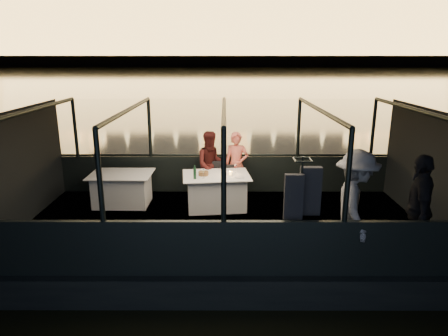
{
  "coord_description": "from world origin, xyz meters",
  "views": [
    {
      "loc": [
        0.01,
        -7.51,
        3.77
      ],
      "look_at": [
        0.0,
        0.4,
        1.55
      ],
      "focal_mm": 32.0,
      "sensor_mm": 36.0,
      "label": 1
    }
  ],
  "objects_px": {
    "chair_port_right": "(232,182)",
    "dining_table_central": "(216,191)",
    "person_woman_coral": "(236,167)",
    "coat_stand": "(300,215)",
    "wine_bottle": "(195,172)",
    "passenger_stripe": "(354,211)",
    "chair_port_left": "(213,181)",
    "dining_table_aft": "(122,188)",
    "person_man_maroon": "(212,167)",
    "passenger_dark": "(418,211)"
  },
  "relations": [
    {
      "from": "chair_port_right",
      "to": "dining_table_central",
      "type": "bearing_deg",
      "value": -137.77
    },
    {
      "from": "dining_table_central",
      "to": "person_woman_coral",
      "type": "relative_size",
      "value": 0.92
    },
    {
      "from": "coat_stand",
      "to": "person_woman_coral",
      "type": "relative_size",
      "value": 1.16
    },
    {
      "from": "chair_port_right",
      "to": "wine_bottle",
      "type": "bearing_deg",
      "value": -146.59
    },
    {
      "from": "dining_table_central",
      "to": "passenger_stripe",
      "type": "xyz_separation_m",
      "value": [
        2.29,
        -2.33,
        0.47
      ]
    },
    {
      "from": "chair_port_left",
      "to": "passenger_stripe",
      "type": "relative_size",
      "value": 0.46
    },
    {
      "from": "dining_table_aft",
      "to": "chair_port_left",
      "type": "bearing_deg",
      "value": 9.37
    },
    {
      "from": "chair_port_left",
      "to": "wine_bottle",
      "type": "distance_m",
      "value": 1.03
    },
    {
      "from": "chair_port_right",
      "to": "chair_port_left",
      "type": "bearing_deg",
      "value": 159.7
    },
    {
      "from": "dining_table_aft",
      "to": "person_man_maroon",
      "type": "relative_size",
      "value": 0.86
    },
    {
      "from": "person_man_maroon",
      "to": "passenger_stripe",
      "type": "bearing_deg",
      "value": -65.49
    },
    {
      "from": "passenger_stripe",
      "to": "chair_port_left",
      "type": "bearing_deg",
      "value": 47.0
    },
    {
      "from": "passenger_dark",
      "to": "wine_bottle",
      "type": "xyz_separation_m",
      "value": [
        -3.77,
        2.03,
        0.06
      ]
    },
    {
      "from": "dining_table_central",
      "to": "person_man_maroon",
      "type": "relative_size",
      "value": 0.91
    },
    {
      "from": "dining_table_aft",
      "to": "passenger_dark",
      "type": "bearing_deg",
      "value": -24.86
    },
    {
      "from": "dining_table_aft",
      "to": "dining_table_central",
      "type": "bearing_deg",
      "value": -5.62
    },
    {
      "from": "person_woman_coral",
      "to": "wine_bottle",
      "type": "relative_size",
      "value": 5.29
    },
    {
      "from": "passenger_stripe",
      "to": "passenger_dark",
      "type": "height_order",
      "value": "passenger_stripe"
    },
    {
      "from": "chair_port_right",
      "to": "passenger_dark",
      "type": "distance_m",
      "value": 4.09
    },
    {
      "from": "dining_table_central",
      "to": "chair_port_left",
      "type": "relative_size",
      "value": 1.67
    },
    {
      "from": "dining_table_central",
      "to": "coat_stand",
      "type": "bearing_deg",
      "value": -62.61
    },
    {
      "from": "chair_port_right",
      "to": "person_man_maroon",
      "type": "xyz_separation_m",
      "value": [
        -0.49,
        0.25,
        0.3
      ]
    },
    {
      "from": "person_man_maroon",
      "to": "passenger_stripe",
      "type": "xyz_separation_m",
      "value": [
        2.42,
        -3.05,
        0.1
      ]
    },
    {
      "from": "chair_port_right",
      "to": "person_man_maroon",
      "type": "distance_m",
      "value": 0.63
    },
    {
      "from": "chair_port_left",
      "to": "person_man_maroon",
      "type": "relative_size",
      "value": 0.55
    },
    {
      "from": "dining_table_aft",
      "to": "wine_bottle",
      "type": "distance_m",
      "value": 1.85
    },
    {
      "from": "coat_stand",
      "to": "person_woman_coral",
      "type": "height_order",
      "value": "coat_stand"
    },
    {
      "from": "chair_port_right",
      "to": "passenger_stripe",
      "type": "height_order",
      "value": "passenger_stripe"
    },
    {
      "from": "chair_port_right",
      "to": "person_woman_coral",
      "type": "relative_size",
      "value": 0.52
    },
    {
      "from": "dining_table_aft",
      "to": "wine_bottle",
      "type": "height_order",
      "value": "wine_bottle"
    },
    {
      "from": "passenger_dark",
      "to": "wine_bottle",
      "type": "relative_size",
      "value": 6.06
    },
    {
      "from": "chair_port_right",
      "to": "person_woman_coral",
      "type": "distance_m",
      "value": 0.41
    },
    {
      "from": "coat_stand",
      "to": "chair_port_left",
      "type": "bearing_deg",
      "value": 114.37
    },
    {
      "from": "chair_port_right",
      "to": "wine_bottle",
      "type": "xyz_separation_m",
      "value": [
        -0.81,
        -0.77,
        0.47
      ]
    },
    {
      "from": "dining_table_central",
      "to": "dining_table_aft",
      "type": "bearing_deg",
      "value": 174.38
    },
    {
      "from": "passenger_dark",
      "to": "chair_port_right",
      "type": "bearing_deg",
      "value": -114.09
    },
    {
      "from": "person_man_maroon",
      "to": "wine_bottle",
      "type": "height_order",
      "value": "person_man_maroon"
    },
    {
      "from": "passenger_stripe",
      "to": "wine_bottle",
      "type": "bearing_deg",
      "value": 60.89
    },
    {
      "from": "chair_port_right",
      "to": "person_man_maroon",
      "type": "height_order",
      "value": "person_man_maroon"
    },
    {
      "from": "person_man_maroon",
      "to": "person_woman_coral",
      "type": "bearing_deg",
      "value": -12.45
    },
    {
      "from": "passenger_stripe",
      "to": "dining_table_central",
      "type": "bearing_deg",
      "value": 52.06
    },
    {
      "from": "dining_table_central",
      "to": "coat_stand",
      "type": "distance_m",
      "value": 2.98
    },
    {
      "from": "dining_table_central",
      "to": "coat_stand",
      "type": "relative_size",
      "value": 0.79
    },
    {
      "from": "chair_port_left",
      "to": "dining_table_central",
      "type": "bearing_deg",
      "value": -85.75
    },
    {
      "from": "dining_table_central",
      "to": "chair_port_right",
      "type": "relative_size",
      "value": 1.78
    },
    {
      "from": "coat_stand",
      "to": "passenger_dark",
      "type": "relative_size",
      "value": 1.02
    },
    {
      "from": "dining_table_central",
      "to": "passenger_dark",
      "type": "height_order",
      "value": "passenger_dark"
    },
    {
      "from": "dining_table_aft",
      "to": "wine_bottle",
      "type": "bearing_deg",
      "value": -16.58
    },
    {
      "from": "passenger_stripe",
      "to": "wine_bottle",
      "type": "height_order",
      "value": "passenger_stripe"
    },
    {
      "from": "chair_port_left",
      "to": "chair_port_right",
      "type": "bearing_deg",
      "value": -14.33
    }
  ]
}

